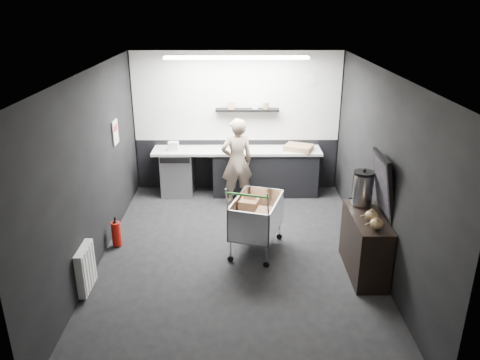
{
  "coord_description": "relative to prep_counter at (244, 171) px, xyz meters",
  "views": [
    {
      "loc": [
        0.02,
        -6.09,
        3.59
      ],
      "look_at": [
        0.05,
        0.4,
        1.06
      ],
      "focal_mm": 35.0,
      "sensor_mm": 36.0,
      "label": 1
    }
  ],
  "objects": [
    {
      "name": "floor",
      "position": [
        -0.14,
        -2.42,
        -0.46
      ],
      "size": [
        5.5,
        5.5,
        0.0
      ],
      "primitive_type": "plane",
      "color": "black",
      "rests_on": "ground"
    },
    {
      "name": "ceiling",
      "position": [
        -0.14,
        -2.42,
        2.24
      ],
      "size": [
        5.5,
        5.5,
        0.0
      ],
      "primitive_type": "plane",
      "rotation": [
        3.14,
        0.0,
        0.0
      ],
      "color": "silver",
      "rests_on": "wall_back"
    },
    {
      "name": "wall_back",
      "position": [
        -0.14,
        0.33,
        0.89
      ],
      "size": [
        5.5,
        0.0,
        5.5
      ],
      "primitive_type": "plane",
      "rotation": [
        1.57,
        0.0,
        0.0
      ],
      "color": "black",
      "rests_on": "floor"
    },
    {
      "name": "wall_front",
      "position": [
        -0.14,
        -5.17,
        0.89
      ],
      "size": [
        5.5,
        0.0,
        5.5
      ],
      "primitive_type": "plane",
      "rotation": [
        -1.57,
        0.0,
        0.0
      ],
      "color": "black",
      "rests_on": "floor"
    },
    {
      "name": "wall_left",
      "position": [
        -2.14,
        -2.42,
        0.89
      ],
      "size": [
        0.0,
        5.5,
        5.5
      ],
      "primitive_type": "plane",
      "rotation": [
        1.57,
        0.0,
        1.57
      ],
      "color": "black",
      "rests_on": "floor"
    },
    {
      "name": "wall_right",
      "position": [
        1.86,
        -2.42,
        0.89
      ],
      "size": [
        0.0,
        5.5,
        5.5
      ],
      "primitive_type": "plane",
      "rotation": [
        1.57,
        0.0,
        -1.57
      ],
      "color": "black",
      "rests_on": "floor"
    },
    {
      "name": "kitchen_wall_panel",
      "position": [
        -0.14,
        0.31,
        1.39
      ],
      "size": [
        3.95,
        0.02,
        1.7
      ],
      "primitive_type": "cube",
      "color": "silver",
      "rests_on": "wall_back"
    },
    {
      "name": "dado_panel",
      "position": [
        -0.14,
        0.31,
        0.04
      ],
      "size": [
        3.95,
        0.02,
        1.0
      ],
      "primitive_type": "cube",
      "color": "black",
      "rests_on": "wall_back"
    },
    {
      "name": "floating_shelf",
      "position": [
        0.06,
        0.2,
        1.16
      ],
      "size": [
        1.2,
        0.22,
        0.04
      ],
      "primitive_type": "cube",
      "color": "black",
      "rests_on": "wall_back"
    },
    {
      "name": "wall_clock",
      "position": [
        1.26,
        0.3,
        1.69
      ],
      "size": [
        0.2,
        0.03,
        0.2
      ],
      "primitive_type": "cylinder",
      "rotation": [
        1.57,
        0.0,
        0.0
      ],
      "color": "silver",
      "rests_on": "wall_back"
    },
    {
      "name": "poster",
      "position": [
        -2.12,
        -1.12,
        1.09
      ],
      "size": [
        0.02,
        0.3,
        0.4
      ],
      "primitive_type": "cube",
      "color": "silver",
      "rests_on": "wall_left"
    },
    {
      "name": "poster_red_band",
      "position": [
        -2.11,
        -1.12,
        1.16
      ],
      "size": [
        0.02,
        0.22,
        0.1
      ],
      "primitive_type": "cube",
      "color": "red",
      "rests_on": "poster"
    },
    {
      "name": "radiator",
      "position": [
        -2.08,
        -3.32,
        -0.11
      ],
      "size": [
        0.1,
        0.5,
        0.6
      ],
      "primitive_type": "cube",
      "color": "silver",
      "rests_on": "wall_left"
    },
    {
      "name": "ceiling_strip",
      "position": [
        -0.14,
        -0.57,
        2.21
      ],
      "size": [
        2.4,
        0.2,
        0.04
      ],
      "primitive_type": "cube",
      "color": "white",
      "rests_on": "ceiling"
    },
    {
      "name": "prep_counter",
      "position": [
        0.0,
        0.0,
        0.0
      ],
      "size": [
        3.2,
        0.61,
        0.9
      ],
      "color": "black",
      "rests_on": "floor"
    },
    {
      "name": "person",
      "position": [
        -0.13,
        -0.45,
        0.35
      ],
      "size": [
        0.67,
        0.53,
        1.62
      ],
      "primitive_type": "imported",
      "rotation": [
        0.0,
        0.0,
        3.41
      ],
      "color": "#C3B39B",
      "rests_on": "floor"
    },
    {
      "name": "shopping_cart",
      "position": [
        0.15,
        -2.24,
        0.09
      ],
      "size": [
        0.89,
        1.2,
        1.14
      ],
      "color": "silver",
      "rests_on": "floor"
    },
    {
      "name": "sideboard",
      "position": [
        1.64,
        -2.83,
        0.09
      ],
      "size": [
        0.49,
        1.15,
        1.72
      ],
      "color": "black",
      "rests_on": "floor"
    },
    {
      "name": "fire_extinguisher",
      "position": [
        -1.99,
        -2.11,
        -0.23
      ],
      "size": [
        0.14,
        0.14,
        0.47
      ],
      "color": "red",
      "rests_on": "floor"
    },
    {
      "name": "cardboard_box",
      "position": [
        1.04,
        -0.05,
        0.49
      ],
      "size": [
        0.61,
        0.55,
        0.1
      ],
      "primitive_type": "cube",
      "rotation": [
        0.0,
        0.0,
        -0.42
      ],
      "color": "#977550",
      "rests_on": "prep_counter"
    },
    {
      "name": "pink_tub",
      "position": [
        -0.05,
        0.0,
        0.53
      ],
      "size": [
        0.18,
        0.18,
        0.18
      ],
      "primitive_type": "cylinder",
      "color": "silver",
      "rests_on": "prep_counter"
    },
    {
      "name": "white_container",
      "position": [
        -1.33,
        -0.05,
        0.53
      ],
      "size": [
        0.19,
        0.15,
        0.17
      ],
      "primitive_type": "cube",
      "rotation": [
        0.0,
        0.0,
        -0.04
      ],
      "color": "silver",
      "rests_on": "prep_counter"
    }
  ]
}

